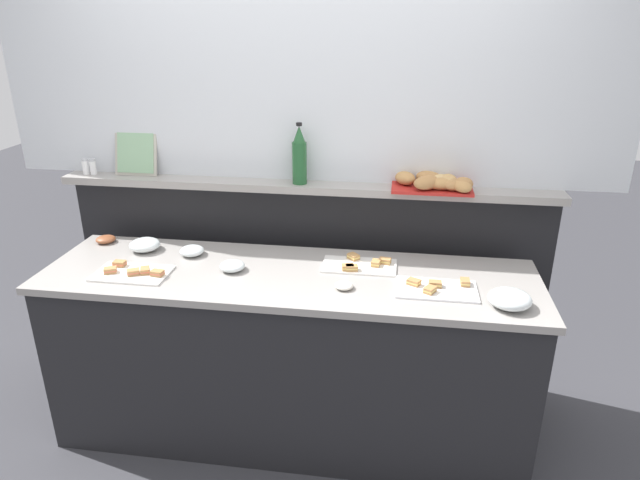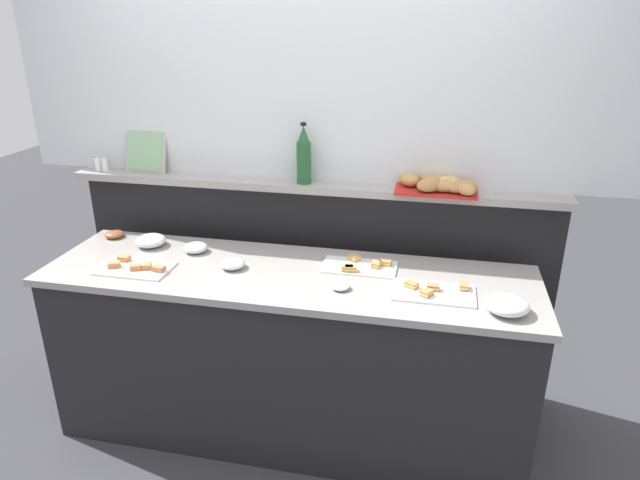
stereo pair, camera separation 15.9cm
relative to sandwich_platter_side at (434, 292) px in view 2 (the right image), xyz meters
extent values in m
plane|color=#38383D|center=(-0.69, 0.67, -0.93)|extent=(12.00, 12.00, 0.00)
cube|color=black|center=(-0.69, 0.07, -0.49)|extent=(2.32, 0.62, 0.88)
cube|color=gray|center=(-0.69, 0.07, -0.03)|extent=(2.36, 0.66, 0.03)
cube|color=black|center=(-0.69, 0.59, -0.33)|extent=(2.65, 0.08, 1.20)
cube|color=gray|center=(-0.69, 0.54, 0.29)|extent=(2.65, 0.22, 0.04)
cube|color=silver|center=(-0.69, 0.61, 0.99)|extent=(3.25, 0.08, 1.36)
cube|color=white|center=(0.00, 0.00, 0.00)|extent=(0.36, 0.21, 0.01)
cube|color=#AD7A47|center=(-0.10, 0.02, 0.01)|extent=(0.07, 0.06, 0.01)
cube|color=#E5C666|center=(-0.10, 0.02, 0.01)|extent=(0.07, 0.06, 0.01)
cube|color=#AD7A47|center=(-0.10, 0.02, 0.02)|extent=(0.07, 0.06, 0.01)
cube|color=#AD7A47|center=(0.13, 0.05, 0.01)|extent=(0.04, 0.06, 0.01)
cube|color=#E5C666|center=(0.13, 0.05, 0.01)|extent=(0.04, 0.06, 0.01)
cube|color=#AD7A47|center=(0.13, 0.05, 0.02)|extent=(0.04, 0.06, 0.01)
cube|color=#AD7A47|center=(-0.03, -0.05, 0.01)|extent=(0.06, 0.07, 0.01)
cube|color=#E5C666|center=(-0.03, -0.05, 0.01)|extent=(0.06, 0.07, 0.01)
cube|color=#AD7A47|center=(-0.03, -0.05, 0.02)|extent=(0.06, 0.07, 0.01)
cube|color=#AD7A47|center=(-0.01, 0.01, 0.01)|extent=(0.06, 0.04, 0.01)
cube|color=#E5C666|center=(-0.01, 0.01, 0.01)|extent=(0.06, 0.04, 0.01)
cube|color=#AD7A47|center=(-0.01, 0.01, 0.02)|extent=(0.06, 0.04, 0.01)
cube|color=white|center=(-0.36, 0.20, 0.00)|extent=(0.36, 0.19, 0.01)
cube|color=#B7844C|center=(-0.24, 0.23, 0.01)|extent=(0.06, 0.05, 0.01)
cube|color=#E5C666|center=(-0.24, 0.23, 0.01)|extent=(0.06, 0.05, 0.01)
cube|color=#B7844C|center=(-0.24, 0.23, 0.02)|extent=(0.06, 0.05, 0.01)
cube|color=#B7844C|center=(-0.41, 0.13, 0.01)|extent=(0.06, 0.05, 0.01)
cube|color=#E5C666|center=(-0.41, 0.13, 0.01)|extent=(0.06, 0.05, 0.01)
cube|color=#B7844C|center=(-0.41, 0.13, 0.02)|extent=(0.06, 0.05, 0.01)
cube|color=#B7844C|center=(-0.28, 0.20, 0.01)|extent=(0.05, 0.06, 0.01)
cube|color=#E5C666|center=(-0.28, 0.20, 0.01)|extent=(0.05, 0.06, 0.01)
cube|color=#B7844C|center=(-0.28, 0.20, 0.02)|extent=(0.05, 0.06, 0.01)
cube|color=#B7844C|center=(-0.39, 0.26, 0.01)|extent=(0.07, 0.07, 0.01)
cube|color=#E5C666|center=(-0.39, 0.26, 0.01)|extent=(0.07, 0.07, 0.01)
cube|color=#B7844C|center=(-0.39, 0.26, 0.02)|extent=(0.07, 0.07, 0.01)
cube|color=#B7844C|center=(-0.39, 0.13, 0.01)|extent=(0.06, 0.05, 0.01)
cube|color=#E5C666|center=(-0.39, 0.13, 0.01)|extent=(0.06, 0.05, 0.01)
cube|color=#B7844C|center=(-0.39, 0.13, 0.02)|extent=(0.06, 0.05, 0.01)
cube|color=white|center=(-1.41, -0.05, 0.00)|extent=(0.35, 0.21, 0.01)
cube|color=#AD7A47|center=(-1.51, -0.06, 0.01)|extent=(0.07, 0.06, 0.01)
cube|color=#D1664C|center=(-1.51, -0.06, 0.01)|extent=(0.07, 0.06, 0.01)
cube|color=#AD7A47|center=(-1.51, -0.06, 0.02)|extent=(0.07, 0.06, 0.01)
cube|color=#AD7A47|center=(-1.40, -0.07, 0.01)|extent=(0.07, 0.06, 0.01)
cube|color=#D1664C|center=(-1.40, -0.07, 0.01)|extent=(0.07, 0.06, 0.01)
cube|color=#AD7A47|center=(-1.40, -0.07, 0.02)|extent=(0.07, 0.06, 0.01)
cube|color=#AD7A47|center=(-1.28, -0.06, 0.01)|extent=(0.06, 0.05, 0.01)
cube|color=#D1664C|center=(-1.28, -0.06, 0.01)|extent=(0.06, 0.05, 0.01)
cube|color=#AD7A47|center=(-1.28, -0.06, 0.02)|extent=(0.06, 0.05, 0.01)
cube|color=#AD7A47|center=(-1.35, -0.04, 0.01)|extent=(0.06, 0.07, 0.01)
cube|color=#D1664C|center=(-1.35, -0.04, 0.01)|extent=(0.06, 0.07, 0.01)
cube|color=#AD7A47|center=(-1.35, -0.04, 0.02)|extent=(0.06, 0.07, 0.01)
cube|color=#AD7A47|center=(-1.51, 0.02, 0.01)|extent=(0.06, 0.04, 0.01)
cube|color=#D1664C|center=(-1.51, 0.02, 0.01)|extent=(0.06, 0.04, 0.01)
cube|color=#AD7A47|center=(-1.51, 0.02, 0.02)|extent=(0.06, 0.04, 0.01)
ellipsoid|color=silver|center=(0.30, -0.11, 0.03)|extent=(0.18, 0.18, 0.07)
ellipsoid|color=#F28C4C|center=(0.30, -0.11, 0.01)|extent=(0.14, 0.14, 0.04)
ellipsoid|color=silver|center=(-0.96, 0.07, 0.02)|extent=(0.12, 0.12, 0.05)
ellipsoid|color=#E5CC66|center=(-0.96, 0.07, 0.01)|extent=(0.09, 0.09, 0.03)
ellipsoid|color=silver|center=(-1.21, 0.21, 0.02)|extent=(0.12, 0.12, 0.05)
ellipsoid|color=#BF4C3F|center=(-1.21, 0.21, 0.01)|extent=(0.10, 0.10, 0.03)
ellipsoid|color=silver|center=(-1.48, 0.24, 0.02)|extent=(0.16, 0.16, 0.06)
ellipsoid|color=#F28C4C|center=(-1.48, 0.24, 0.01)|extent=(0.12, 0.12, 0.04)
ellipsoid|color=brown|center=(-1.74, 0.31, 0.01)|extent=(0.10, 0.10, 0.04)
ellipsoid|color=silver|center=(-0.41, -0.04, 0.01)|extent=(0.08, 0.08, 0.03)
cylinder|color=#23562D|center=(-0.70, 0.50, 0.42)|extent=(0.08, 0.08, 0.22)
cone|color=#23562D|center=(-0.70, 0.50, 0.57)|extent=(0.06, 0.06, 0.08)
cylinder|color=black|center=(-0.70, 0.50, 0.62)|extent=(0.03, 0.03, 0.02)
cylinder|color=white|center=(-1.91, 0.51, 0.35)|extent=(0.03, 0.03, 0.08)
cylinder|color=#B7BABF|center=(-1.91, 0.51, 0.39)|extent=(0.03, 0.03, 0.01)
cylinder|color=white|center=(-1.86, 0.51, 0.35)|extent=(0.03, 0.03, 0.08)
cylinder|color=#B7BABF|center=(-1.86, 0.51, 0.39)|extent=(0.03, 0.03, 0.01)
cube|color=#B2231E|center=(-0.03, 0.51, 0.32)|extent=(0.40, 0.26, 0.02)
ellipsoid|color=tan|center=(0.05, 0.48, 0.36)|extent=(0.12, 0.16, 0.07)
ellipsoid|color=#AD7A47|center=(-0.05, 0.43, 0.36)|extent=(0.18, 0.17, 0.07)
ellipsoid|color=#B7844C|center=(0.11, 0.42, 0.36)|extent=(0.14, 0.16, 0.06)
ellipsoid|color=#AD7A47|center=(0.08, 0.44, 0.35)|extent=(0.15, 0.14, 0.06)
ellipsoid|color=#B7844C|center=(0.02, 0.44, 0.36)|extent=(0.16, 0.10, 0.06)
ellipsoid|color=#AD7A47|center=(0.12, 0.44, 0.36)|extent=(0.13, 0.14, 0.07)
ellipsoid|color=#AD7A47|center=(-0.04, 0.52, 0.36)|extent=(0.18, 0.17, 0.07)
ellipsoid|color=tan|center=(0.01, 0.48, 0.36)|extent=(0.14, 0.17, 0.06)
ellipsoid|color=#B7844C|center=(-0.16, 0.51, 0.36)|extent=(0.14, 0.16, 0.06)
cube|color=#B2AD9E|center=(-1.62, 0.55, 0.43)|extent=(0.24, 0.07, 0.24)
cube|color=#8CB78C|center=(-1.62, 0.54, 0.43)|extent=(0.21, 0.06, 0.21)
camera|label=1|loc=(-0.19, -2.27, 1.13)|focal=31.31mm
camera|label=2|loc=(-0.03, -2.24, 1.13)|focal=31.31mm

